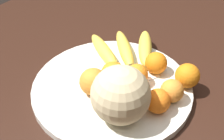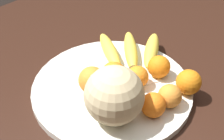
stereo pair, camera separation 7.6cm
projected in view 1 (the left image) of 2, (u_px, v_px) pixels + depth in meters
kitchen_table at (94, 114)px, 0.85m from camera, size 1.54×1.19×0.72m
fruit_bowl at (112, 88)px, 0.80m from camera, size 0.41×0.41×0.02m
melon at (121, 95)px, 0.67m from camera, size 0.13×0.13×0.13m
banana_bunch at (125, 50)px, 0.89m from camera, size 0.23×0.23×0.04m
orange_front_left at (113, 74)px, 0.78m from camera, size 0.06×0.06×0.06m
orange_front_right at (137, 75)px, 0.79m from camera, size 0.06×0.06×0.06m
orange_mid_center at (172, 91)px, 0.74m from camera, size 0.06×0.06×0.06m
orange_back_left at (187, 76)px, 0.78m from camera, size 0.06×0.06×0.06m
orange_back_right at (156, 63)px, 0.82m from camera, size 0.06×0.06×0.06m
orange_top_small at (93, 82)px, 0.76m from camera, size 0.07×0.07×0.07m
orange_side_extra at (158, 101)px, 0.71m from camera, size 0.06×0.06×0.06m
produce_tag at (146, 79)px, 0.82m from camera, size 0.08×0.05×0.00m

